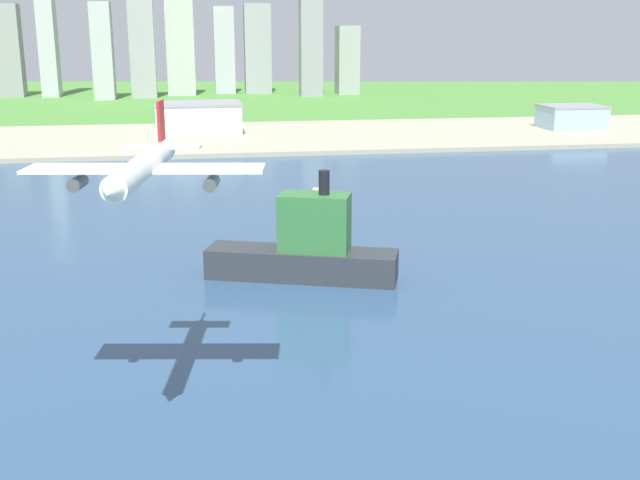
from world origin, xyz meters
TOP-DOWN VIEW (x-y plane):
  - ground_plane at (0.00, 300.00)m, footprint 2400.00×2400.00m
  - water_bay at (0.00, 240.00)m, footprint 840.00×360.00m
  - industrial_pier at (0.00, 490.00)m, footprint 840.00×140.00m
  - airplane_landing at (-29.25, 139.38)m, footprint 37.57×40.16m
  - tugboat_small at (22.42, 292.74)m, footprint 16.51×7.12m
  - container_barge at (6.76, 213.67)m, footprint 50.97×27.50m
  - warehouse_main at (-16.59, 507.95)m, footprint 51.53×40.72m
  - warehouse_annex at (218.58, 490.20)m, footprint 37.70×30.01m
  - distant_skyline at (-30.63, 823.73)m, footprint 352.98×74.16m

SIDE VIEW (x-z plane):
  - ground_plane at x=0.00m, z-range 0.00..0.00m
  - water_bay at x=0.00m, z-range 0.00..0.15m
  - industrial_pier at x=0.00m, z-range 0.00..2.50m
  - tugboat_small at x=22.42m, z-range -2.21..8.44m
  - container_barge at x=6.76m, z-range -6.16..22.83m
  - warehouse_annex at x=218.58m, z-range 2.52..17.24m
  - warehouse_main at x=-16.59m, z-range 2.52..20.78m
  - airplane_landing at x=-29.25m, z-range 37.09..49.35m
  - distant_skyline at x=-30.63m, z-range -25.35..129.29m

